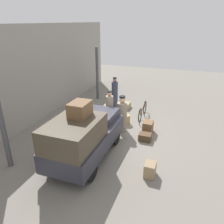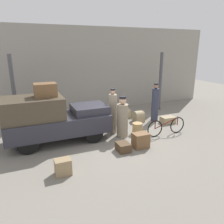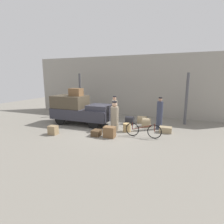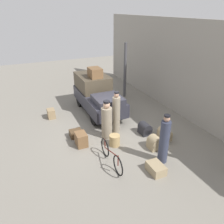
% 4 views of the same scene
% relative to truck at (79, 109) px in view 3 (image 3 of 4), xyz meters
% --- Properties ---
extents(ground_plane, '(30.00, 30.00, 0.00)m').
position_rel_truck_xyz_m(ground_plane, '(2.09, -0.39, -0.93)').
color(ground_plane, gray).
extents(station_building_facade, '(16.00, 0.15, 4.50)m').
position_rel_truck_xyz_m(station_building_facade, '(2.09, 3.69, 1.32)').
color(station_building_facade, gray).
rests_on(station_building_facade, ground).
extents(canopy_pillar_left, '(0.17, 0.17, 3.18)m').
position_rel_truck_xyz_m(canopy_pillar_left, '(-1.24, 2.23, 0.65)').
color(canopy_pillar_left, '#4C4C51').
rests_on(canopy_pillar_left, ground).
extents(canopy_pillar_right, '(0.17, 0.17, 3.18)m').
position_rel_truck_xyz_m(canopy_pillar_right, '(6.25, 2.23, 0.65)').
color(canopy_pillar_right, '#4C4C51').
rests_on(canopy_pillar_right, ground).
extents(truck, '(3.73, 1.57, 1.76)m').
position_rel_truck_xyz_m(truck, '(0.00, 0.00, 0.00)').
color(truck, black).
rests_on(truck, ground).
extents(bicycle, '(1.78, 0.04, 0.73)m').
position_rel_truck_xyz_m(bicycle, '(4.29, -1.11, -0.58)').
color(bicycle, black).
rests_on(bicycle, ground).
extents(wicker_basket, '(0.42, 0.42, 0.45)m').
position_rel_truck_xyz_m(wicker_basket, '(3.29, -0.52, -0.71)').
color(wicker_basket, tan).
rests_on(wicker_basket, ground).
extents(porter_standing_middle, '(0.44, 0.44, 1.64)m').
position_rel_truck_xyz_m(porter_standing_middle, '(2.59, -0.55, -0.20)').
color(porter_standing_middle, gray).
rests_on(porter_standing_middle, ground).
extents(porter_with_bicycle, '(0.33, 0.33, 1.86)m').
position_rel_truck_xyz_m(porter_with_bicycle, '(2.39, -0.03, -0.07)').
color(porter_with_bicycle, gray).
rests_on(porter_with_bicycle, ground).
extents(porter_lifting_near_truck, '(0.34, 0.34, 1.82)m').
position_rel_truck_xyz_m(porter_lifting_near_truck, '(4.86, 0.60, -0.09)').
color(porter_lifting_near_truck, '#33384C').
rests_on(porter_lifting_near_truck, ground).
extents(suitcase_small_leather, '(0.45, 0.34, 0.46)m').
position_rel_truck_xyz_m(suitcase_small_leather, '(-0.12, -2.36, -0.71)').
color(suitcase_small_leather, '#937A56').
rests_on(suitcase_small_leather, ground).
extents(trunk_barrel_dark, '(0.58, 0.36, 0.47)m').
position_rel_truck_xyz_m(trunk_barrel_dark, '(3.70, 1.55, -0.71)').
color(trunk_barrel_dark, '#9E8966').
rests_on(trunk_barrel_dark, ground).
extents(trunk_wicker_pale, '(0.41, 0.50, 0.30)m').
position_rel_truck_xyz_m(trunk_wicker_pale, '(2.05, -1.74, -0.79)').
color(trunk_wicker_pale, '#4C3823').
rests_on(trunk_wicker_pale, ground).
extents(trunk_large_brown, '(0.45, 0.49, 0.52)m').
position_rel_truck_xyz_m(trunk_large_brown, '(4.11, 0.80, -0.70)').
color(trunk_large_brown, '#9E8966').
rests_on(trunk_large_brown, ground).
extents(trunk_umber_medium, '(0.64, 0.45, 0.30)m').
position_rel_truck_xyz_m(trunk_umber_medium, '(5.26, 0.06, -0.78)').
color(trunk_umber_medium, '#9E8966').
rests_on(trunk_umber_medium, ground).
extents(suitcase_tan_flat, '(0.55, 0.41, 0.53)m').
position_rel_truck_xyz_m(suitcase_tan_flat, '(2.75, -1.71, -0.67)').
color(suitcase_tan_flat, brown).
rests_on(suitcase_tan_flat, ground).
extents(suitcase_black_upright, '(0.51, 0.43, 0.50)m').
position_rel_truck_xyz_m(suitcase_black_upright, '(3.02, 1.03, -0.70)').
color(suitcase_black_upright, '#232328').
rests_on(suitcase_black_upright, ground).
extents(trunk_on_truck_roof, '(0.76, 0.57, 0.47)m').
position_rel_truck_xyz_m(trunk_on_truck_roof, '(-0.17, -0.00, 1.06)').
color(trunk_on_truck_roof, brown).
rests_on(trunk_on_truck_roof, truck).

